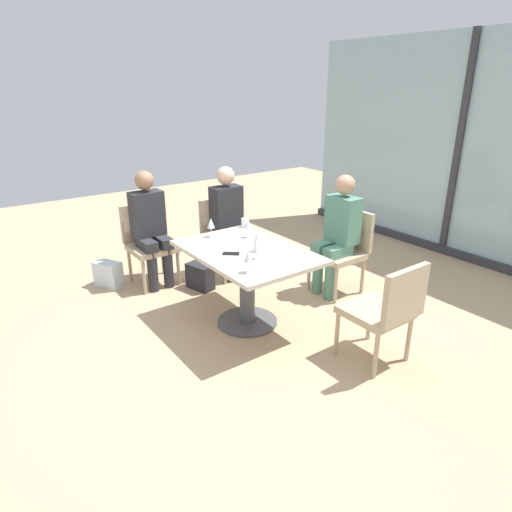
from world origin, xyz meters
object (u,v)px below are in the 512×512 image
at_px(chair_far_right, 386,308).
at_px(wine_glass_1, 211,224).
at_px(chair_far_left, 225,232).
at_px(wine_glass_2, 257,244).
at_px(handbag_0, 200,277).
at_px(dining_table_main, 247,269).
at_px(wine_glass_3, 258,237).
at_px(person_near_window, 338,230).
at_px(person_far_left, 229,217).
at_px(wine_glass_0, 248,224).
at_px(chair_near_window, 344,246).
at_px(wine_glass_4, 248,256).
at_px(person_side_end, 150,224).
at_px(coffee_cup, 245,223).
at_px(cell_phone_on_table, 231,253).
at_px(handbag_1, 108,274).
at_px(chair_side_end, 148,239).

relative_size(chair_far_right, wine_glass_1, 4.70).
bearing_deg(chair_far_left, wine_glass_2, -21.80).
height_order(wine_glass_2, handbag_0, wine_glass_2).
relative_size(dining_table_main, handbag_0, 4.25).
relative_size(wine_glass_1, wine_glass_3, 1.00).
height_order(person_near_window, handbag_0, person_near_window).
distance_m(person_far_left, wine_glass_0, 0.83).
bearing_deg(chair_near_window, wine_glass_0, -105.15).
height_order(chair_near_window, wine_glass_4, wine_glass_4).
bearing_deg(person_near_window, chair_far_left, -150.72).
xyz_separation_m(dining_table_main, wine_glass_2, (0.22, -0.06, 0.32)).
bearing_deg(handbag_0, person_side_end, -155.34).
relative_size(wine_glass_1, wine_glass_4, 1.00).
relative_size(wine_glass_3, handbag_0, 0.62).
bearing_deg(coffee_cup, chair_near_window, 57.11).
distance_m(person_near_window, coffee_cup, 0.96).
bearing_deg(person_far_left, wine_glass_4, -27.75).
distance_m(wine_glass_1, cell_phone_on_table, 0.52).
bearing_deg(person_near_window, chair_near_window, 90.00).
relative_size(dining_table_main, person_side_end, 1.01).
bearing_deg(person_side_end, chair_far_left, 78.14).
distance_m(chair_far_right, wine_glass_2, 1.14).
xyz_separation_m(wine_glass_2, wine_glass_4, (0.19, -0.22, 0.00)).
distance_m(chair_far_right, person_far_left, 2.22).
bearing_deg(chair_far_right, handbag_1, -155.14).
relative_size(dining_table_main, person_near_window, 1.01).
height_order(person_far_left, wine_glass_2, person_far_left).
bearing_deg(wine_glass_3, dining_table_main, -144.45).
bearing_deg(cell_phone_on_table, wine_glass_2, 64.80).
bearing_deg(person_far_left, wine_glass_3, -21.02).
distance_m(dining_table_main, chair_far_left, 1.26).
bearing_deg(handbag_0, chair_far_left, 100.91).
bearing_deg(wine_glass_3, handbag_0, -177.56).
bearing_deg(handbag_1, wine_glass_1, 4.82).
bearing_deg(wine_glass_0, chair_side_end, -154.99).
xyz_separation_m(person_far_left, coffee_cup, (0.48, -0.12, 0.08)).
distance_m(chair_near_window, handbag_0, 1.58).
xyz_separation_m(chair_near_window, chair_far_right, (1.16, -0.76, 0.00)).
distance_m(chair_far_left, chair_side_end, 0.87).
xyz_separation_m(wine_glass_2, coffee_cup, (-0.79, 0.43, -0.09)).
bearing_deg(chair_far_right, chair_side_end, -162.40).
height_order(person_near_window, handbag_1, person_near_window).
height_order(chair_far_left, chair_near_window, same).
xyz_separation_m(chair_near_window, wine_glass_1, (-0.50, -1.32, 0.37)).
distance_m(wine_glass_0, handbag_0, 0.98).
xyz_separation_m(person_far_left, handbag_1, (-0.52, -1.27, -0.56)).
relative_size(dining_table_main, chair_side_end, 1.46).
bearing_deg(person_side_end, wine_glass_1, 17.58).
relative_size(chair_side_end, wine_glass_0, 4.70).
xyz_separation_m(wine_glass_0, wine_glass_3, (0.37, -0.15, 0.00)).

